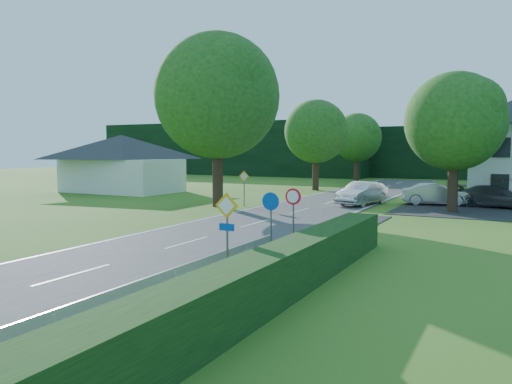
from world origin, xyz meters
The scene contains 25 objects.
road centered at (0.00, 20.00, 0.02)m, with size 7.00×80.00×0.04m, color #363638.
footpath centered at (4.95, 2.00, 0.02)m, with size 1.50×44.00×0.04m, color black.
line_edge_left centered at (-3.25, 20.00, 0.04)m, with size 0.12×80.00×0.01m, color white.
line_edge_right centered at (3.25, 20.00, 0.04)m, with size 0.12×80.00×0.01m, color white.
line_centre centered at (0.00, 20.00, 0.04)m, with size 0.12×80.00×0.01m, color white, non-canonical shape.
hedge_right centered at (6.50, 0.00, 0.65)m, with size 1.20×30.00×1.30m, color black.
tree_main centered at (-6.00, 24.00, 5.82)m, with size 9.40×9.40×11.64m, color #174715, non-canonical shape.
tree_left_far centered at (-5.00, 40.00, 4.29)m, with size 7.00×7.00×8.58m, color #174715, non-canonical shape.
tree_right_far centered at (7.00, 42.00, 4.54)m, with size 7.40×7.40×9.09m, color #174715, non-canonical shape.
tree_left_back centered at (-4.50, 52.00, 4.04)m, with size 6.60×6.60×8.07m, color #174715, non-canonical shape.
tree_right_back centered at (6.00, 50.00, 3.78)m, with size 6.20×6.20×7.56m, color #174715, non-canonical shape.
tree_right_mid centered at (8.50, 28.00, 4.29)m, with size 7.00×7.00×8.58m, color #174715, non-canonical shape.
treeline_left centered at (-28.00, 62.00, 4.00)m, with size 44.00×6.00×8.00m, color black.
treeline_right centered at (8.00, 66.00, 3.50)m, with size 30.00×5.00×7.00m, color black.
bungalow_left centered at (-20.00, 30.00, 2.71)m, with size 11.00×6.50×5.20m.
streetlight centered at (8.06, 30.00, 4.46)m, with size 2.03×0.18×8.00m.
sign_priority_right centered at (4.30, 7.98, 1.80)m, with size 0.78×0.09×2.59m.
sign_roundabout centered at (4.30, 10.98, 1.67)m, with size 0.64×0.08×2.37m.
sign_speed_limit centered at (4.30, 12.97, 1.77)m, with size 0.64×0.11×2.37m.
sign_priority_left centered at (-4.50, 24.98, 1.72)m, with size 0.78×0.09×2.44m.
moving_car centered at (2.51, 29.30, 0.84)m, with size 1.69×4.86×1.60m, color silver.
motorcycle centered at (-0.26, 33.71, 0.51)m, with size 0.62×1.77×0.93m, color black.
parked_car_silver_a centered at (7.05, 31.65, 0.79)m, with size 1.58×4.54×1.50m, color #B0B1B5.
parked_car_grey centered at (10.82, 31.88, 0.77)m, with size 2.04×5.01×1.45m, color #424246.
parasol centered at (11.07, 32.02, 1.09)m, with size 2.30×2.34×2.11m, color #AF310E.
Camera 1 is at (11.89, -4.69, 3.86)m, focal length 35.00 mm.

